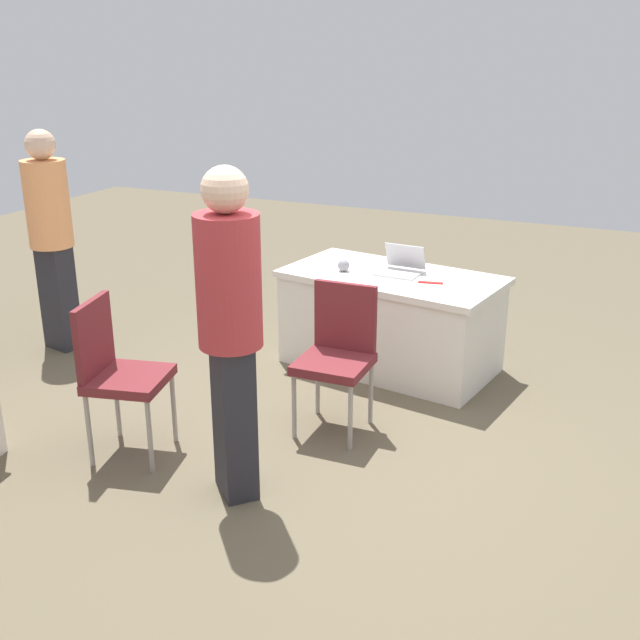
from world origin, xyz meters
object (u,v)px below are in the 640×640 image
(person_attendee_browsing, at_px, (230,319))
(laptop_silver, at_px, (400,268))
(scissors_red, at_px, (431,283))
(yarn_ball, at_px, (344,265))
(chair_aisle, at_px, (117,367))
(table_foreground, at_px, (391,321))
(person_attendee_standing, at_px, (51,230))
(chair_tucked_left, at_px, (338,349))

(person_attendee_browsing, height_order, laptop_silver, person_attendee_browsing)
(laptop_silver, distance_m, scissors_red, 0.33)
(laptop_silver, distance_m, yarn_ball, 0.43)
(chair_aisle, xyz_separation_m, laptop_silver, (-1.09, -2.00, 0.22))
(table_foreground, relative_size, scissors_red, 9.63)
(table_foreground, bearing_deg, laptop_silver, -129.76)
(chair_aisle, distance_m, person_attendee_standing, 2.02)
(table_foreground, bearing_deg, person_attendee_browsing, 84.68)
(chair_tucked_left, distance_m, chair_aisle, 1.37)
(person_attendee_browsing, distance_m, yarn_ball, 2.00)
(person_attendee_standing, xyz_separation_m, laptop_silver, (-2.64, -0.78, -0.21))
(chair_aisle, relative_size, person_attendee_browsing, 0.53)
(chair_aisle, height_order, scissors_red, chair_aisle)
(table_foreground, bearing_deg, yarn_ball, 11.03)
(chair_aisle, distance_m, yarn_ball, 2.01)
(table_foreground, height_order, scissors_red, scissors_red)
(person_attendee_browsing, distance_m, laptop_silver, 2.13)
(chair_tucked_left, height_order, scissors_red, chair_tucked_left)
(person_attendee_browsing, bearing_deg, table_foreground, 128.30)
(laptop_silver, bearing_deg, chair_tucked_left, 92.85)
(chair_aisle, relative_size, yarn_ball, 10.67)
(chair_aisle, relative_size, person_attendee_standing, 0.55)
(table_foreground, bearing_deg, person_attendee_standing, 15.62)
(table_foreground, distance_m, laptop_silver, 0.41)
(person_attendee_standing, height_order, laptop_silver, person_attendee_standing)
(person_attendee_standing, relative_size, laptop_silver, 5.26)
(person_attendee_browsing, bearing_deg, laptop_silver, 127.29)
(person_attendee_standing, distance_m, yarn_ball, 2.34)
(chair_aisle, bearing_deg, laptop_silver, 138.30)
(chair_aisle, bearing_deg, yarn_ball, 146.95)
(person_attendee_standing, distance_m, person_attendee_browsing, 2.75)
(chair_tucked_left, bearing_deg, laptop_silver, -92.41)
(chair_aisle, bearing_deg, person_attendee_browsing, 70.19)
(table_foreground, xyz_separation_m, scissors_red, (-0.33, 0.10, 0.37))
(chair_tucked_left, height_order, yarn_ball, chair_tucked_left)
(chair_aisle, height_order, yarn_ball, chair_aisle)
(chair_tucked_left, xyz_separation_m, person_attendee_browsing, (0.21, 0.96, 0.49))
(yarn_ball, xyz_separation_m, scissors_red, (-0.69, 0.03, -0.04))
(yarn_ball, bearing_deg, chair_aisle, 70.05)
(table_foreground, relative_size, person_attendee_browsing, 0.95)
(person_attendee_standing, bearing_deg, scissors_red, 24.46)
(chair_aisle, relative_size, laptop_silver, 2.90)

